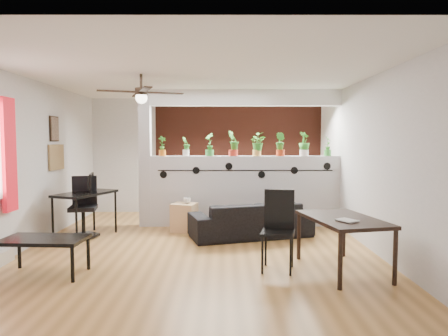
# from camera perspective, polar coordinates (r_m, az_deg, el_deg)

# --- Properties ---
(room_shell) EXTENTS (6.30, 7.10, 2.90)m
(room_shell) POSITION_cam_1_polar(r_m,az_deg,el_deg) (6.14, -3.70, 0.73)
(room_shell) COLOR olive
(room_shell) RESTS_ON ground
(partition_wall) EXTENTS (3.60, 0.18, 1.35)m
(partition_wall) POSITION_cam_1_polar(r_m,az_deg,el_deg) (7.69, 3.00, -3.30)
(partition_wall) COLOR #BCBCC1
(partition_wall) RESTS_ON ground
(ceiling_header) EXTENTS (3.60, 0.18, 0.30)m
(ceiling_header) POSITION_cam_1_polar(r_m,az_deg,el_deg) (7.67, 3.05, 9.97)
(ceiling_header) COLOR silver
(ceiling_header) RESTS_ON room_shell
(pier_column) EXTENTS (0.22, 0.20, 2.60)m
(pier_column) POSITION_cam_1_polar(r_m,az_deg,el_deg) (7.77, -11.19, 1.33)
(pier_column) COLOR #BCBCC1
(pier_column) RESTS_ON ground
(brick_panel) EXTENTS (3.90, 0.05, 2.60)m
(brick_panel) POSITION_cam_1_polar(r_m,az_deg,el_deg) (9.10, 2.52, 1.77)
(brick_panel) COLOR #AF4832
(brick_panel) RESTS_ON ground
(vine_decal) EXTENTS (3.31, 0.01, 0.30)m
(vine_decal) POSITION_cam_1_polar(r_m,az_deg,el_deg) (7.55, 3.05, -0.35)
(vine_decal) COLOR black
(vine_decal) RESTS_ON partition_wall
(corkboard) EXTENTS (0.03, 0.60, 0.45)m
(corkboard) POSITION_cam_1_polar(r_m,az_deg,el_deg) (7.67, -22.81, 1.44)
(corkboard) COLOR olive
(corkboard) RESTS_ON room_shell
(framed_art) EXTENTS (0.03, 0.34, 0.44)m
(framed_art) POSITION_cam_1_polar(r_m,az_deg,el_deg) (7.62, -23.08, 5.18)
(framed_art) COLOR #8C7259
(framed_art) RESTS_ON room_shell
(ceiling_fan) EXTENTS (1.19, 1.19, 0.43)m
(ceiling_fan) POSITION_cam_1_polar(r_m,az_deg,el_deg) (5.97, -11.73, 10.31)
(ceiling_fan) COLOR black
(ceiling_fan) RESTS_ON room_shell
(potted_plant_0) EXTENTS (0.22, 0.19, 0.38)m
(potted_plant_0) POSITION_cam_1_polar(r_m,az_deg,el_deg) (7.71, -8.81, 3.22)
(potted_plant_0) COLOR orange
(potted_plant_0) RESTS_ON partition_wall
(potted_plant_1) EXTENTS (0.23, 0.22, 0.37)m
(potted_plant_1) POSITION_cam_1_polar(r_m,az_deg,el_deg) (7.65, -5.46, 3.19)
(potted_plant_1) COLOR white
(potted_plant_1) RESTS_ON partition_wall
(potted_plant_2) EXTENTS (0.28, 0.29, 0.44)m
(potted_plant_2) POSITION_cam_1_polar(r_m,az_deg,el_deg) (7.62, -2.07, 3.48)
(potted_plant_2) COLOR green
(potted_plant_2) RESTS_ON partition_wall
(potted_plant_3) EXTENTS (0.32, 0.29, 0.48)m
(potted_plant_3) POSITION_cam_1_polar(r_m,az_deg,el_deg) (7.62, 1.33, 3.64)
(potted_plant_3) COLOR red
(potted_plant_3) RESTS_ON partition_wall
(potted_plant_4) EXTENTS (0.28, 0.30, 0.45)m
(potted_plant_4) POSITION_cam_1_polar(r_m,az_deg,el_deg) (7.64, 4.72, 3.50)
(potted_plant_4) COLOR #E7AD51
(potted_plant_4) RESTS_ON partition_wall
(potted_plant_5) EXTENTS (0.27, 0.29, 0.45)m
(potted_plant_5) POSITION_cam_1_polar(r_m,az_deg,el_deg) (7.69, 8.08, 3.48)
(potted_plant_5) COLOR red
(potted_plant_5) RESTS_ON partition_wall
(potted_plant_6) EXTENTS (0.29, 0.31, 0.46)m
(potted_plant_6) POSITION_cam_1_polar(r_m,az_deg,el_deg) (7.77, 11.38, 3.50)
(potted_plant_6) COLOR white
(potted_plant_6) RESTS_ON partition_wall
(potted_plant_7) EXTENTS (0.23, 0.24, 0.39)m
(potted_plant_7) POSITION_cam_1_polar(r_m,az_deg,el_deg) (7.87, 14.60, 3.17)
(potted_plant_7) COLOR green
(potted_plant_7) RESTS_ON partition_wall
(sofa) EXTENTS (2.09, 1.28, 0.57)m
(sofa) POSITION_cam_1_polar(r_m,az_deg,el_deg) (6.90, 3.83, -7.42)
(sofa) COLOR black
(sofa) RESTS_ON ground
(cube_shelf) EXTENTS (0.50, 0.47, 0.51)m
(cube_shelf) POSITION_cam_1_polar(r_m,az_deg,el_deg) (7.31, -5.69, -7.03)
(cube_shelf) COLOR tan
(cube_shelf) RESTS_ON ground
(cup) EXTENTS (0.13, 0.13, 0.10)m
(cup) POSITION_cam_1_polar(r_m,az_deg,el_deg) (7.26, -5.32, -4.65)
(cup) COLOR gray
(cup) RESTS_ON cube_shelf
(computer_desk) EXTENTS (0.91, 1.20, 0.77)m
(computer_desk) POSITION_cam_1_polar(r_m,az_deg,el_deg) (7.14, -19.19, -3.89)
(computer_desk) COLOR black
(computer_desk) RESTS_ON ground
(monitor) EXTENTS (0.30, 0.12, 0.17)m
(monitor) POSITION_cam_1_polar(r_m,az_deg,el_deg) (7.27, -18.83, -2.49)
(monitor) COLOR black
(monitor) RESTS_ON computer_desk
(office_chair) EXTENTS (0.53, 0.53, 1.02)m
(office_chair) POSITION_cam_1_polar(r_m,az_deg,el_deg) (7.22, -19.40, -5.82)
(office_chair) COLOR black
(office_chair) RESTS_ON ground
(dining_table) EXTENTS (1.00, 1.38, 0.68)m
(dining_table) POSITION_cam_1_polar(r_m,az_deg,el_deg) (5.26, 16.59, -7.56)
(dining_table) COLOR black
(dining_table) RESTS_ON ground
(book) EXTENTS (0.27, 0.29, 0.02)m
(book) POSITION_cam_1_polar(r_m,az_deg,el_deg) (4.93, 16.50, -7.32)
(book) COLOR gray
(book) RESTS_ON dining_table
(folding_chair) EXTENTS (0.49, 0.49, 1.01)m
(folding_chair) POSITION_cam_1_polar(r_m,az_deg,el_deg) (5.20, 7.81, -7.70)
(folding_chair) COLOR black
(folding_chair) RESTS_ON ground
(coffee_table) EXTENTS (1.01, 0.60, 0.46)m
(coffee_table) POSITION_cam_1_polar(r_m,az_deg,el_deg) (5.41, -24.32, -9.58)
(coffee_table) COLOR black
(coffee_table) RESTS_ON ground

